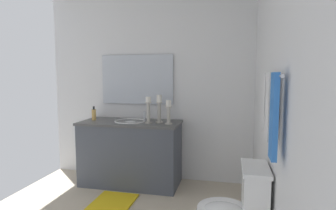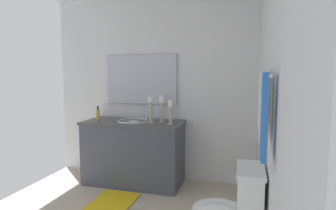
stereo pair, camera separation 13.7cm
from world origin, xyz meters
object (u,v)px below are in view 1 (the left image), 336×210
(towel_near_corner, at_px, (274,116))
(soap_bottle, at_px, (94,114))
(candle_holder_short, at_px, (159,108))
(bath_mat, at_px, (111,204))
(candle_holder_mid, at_px, (148,109))
(sink_basin, at_px, (130,124))
(towel_center, at_px, (269,107))
(towel_bar, at_px, (273,76))
(towel_near_vanity, at_px, (265,101))
(vanity_cabinet, at_px, (131,153))
(candle_holder_tall, at_px, (169,112))
(mirror, at_px, (137,79))

(towel_near_corner, bearing_deg, soap_bottle, -130.39)
(candle_holder_short, height_order, towel_near_corner, towel_near_corner)
(soap_bottle, relative_size, bath_mat, 0.30)
(soap_bottle, bearing_deg, candle_holder_mid, 84.01)
(candle_holder_short, bearing_deg, sink_basin, -89.18)
(towel_center, height_order, towel_near_corner, same)
(candle_holder_mid, xyz_separation_m, towel_bar, (1.40, 1.23, 0.41))
(towel_near_vanity, relative_size, bath_mat, 0.64)
(soap_bottle, relative_size, towel_bar, 0.29)
(towel_near_vanity, bearing_deg, towel_center, 0.00)
(soap_bottle, distance_m, towel_near_vanity, 2.38)
(towel_near_corner, bearing_deg, vanity_cabinet, -138.67)
(vanity_cabinet, relative_size, towel_near_vanity, 3.30)
(towel_center, bearing_deg, bath_mat, -119.86)
(sink_basin, xyz_separation_m, bath_mat, (0.62, -0.00, -0.77))
(towel_center, bearing_deg, vanity_cabinet, -134.94)
(soap_bottle, bearing_deg, candle_holder_tall, 85.03)
(towel_near_vanity, height_order, towel_center, same)
(towel_center, distance_m, towel_near_corner, 0.21)
(vanity_cabinet, height_order, candle_holder_short, candle_holder_short)
(vanity_cabinet, bearing_deg, towel_bar, 45.41)
(towel_near_corner, bearing_deg, towel_center, 180.00)
(vanity_cabinet, distance_m, soap_bottle, 0.70)
(candle_holder_short, height_order, soap_bottle, candle_holder_short)
(sink_basin, distance_m, candle_holder_tall, 0.56)
(candle_holder_tall, height_order, towel_bar, towel_bar)
(candle_holder_mid, height_order, soap_bottle, candle_holder_mid)
(sink_basin, xyz_separation_m, towel_near_vanity, (1.27, 1.47, 0.44))
(soap_bottle, bearing_deg, towel_near_vanity, 57.25)
(vanity_cabinet, height_order, bath_mat, vanity_cabinet)
(sink_basin, bearing_deg, towel_center, 45.05)
(candle_holder_mid, relative_size, bath_mat, 0.54)
(towel_center, bearing_deg, candle_holder_mid, -139.13)
(sink_basin, xyz_separation_m, towel_bar, (1.47, 1.49, 0.61))
(candle_holder_mid, distance_m, towel_near_corner, 2.02)
(candle_holder_mid, relative_size, towel_center, 0.77)
(towel_bar, bearing_deg, soap_bottle, -126.51)
(candle_holder_tall, distance_m, towel_center, 1.71)
(mirror, xyz_separation_m, candle_holder_short, (0.27, 0.38, -0.34))
(soap_bottle, bearing_deg, bath_mat, 38.67)
(candle_holder_tall, relative_size, soap_bottle, 1.60)
(candle_holder_short, distance_m, towel_center, 1.85)
(mirror, height_order, towel_near_corner, mirror)
(mirror, bearing_deg, candle_holder_tall, 55.20)
(towel_center, bearing_deg, candle_holder_tall, -145.48)
(candle_holder_tall, height_order, bath_mat, candle_holder_tall)
(mirror, relative_size, candle_holder_tall, 3.46)
(candle_holder_tall, distance_m, candle_holder_mid, 0.26)
(soap_bottle, bearing_deg, candle_holder_short, 89.75)
(mirror, relative_size, towel_near_corner, 2.05)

